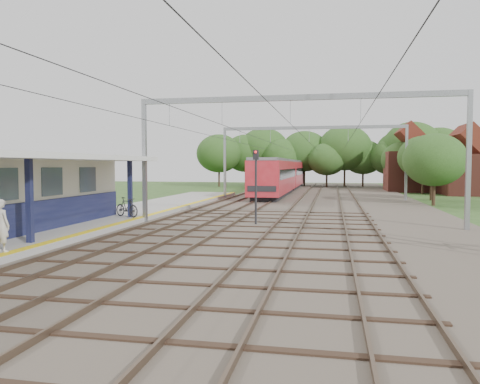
# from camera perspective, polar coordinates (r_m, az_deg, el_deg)

# --- Properties ---
(ground) EXTENTS (160.00, 160.00, 0.00)m
(ground) POSITION_cam_1_polar(r_m,az_deg,el_deg) (11.72, -17.40, -13.24)
(ground) COLOR #2D4C1E
(ground) RESTS_ON ground
(ballast_bed) EXTENTS (18.00, 90.00, 0.10)m
(ballast_bed) POSITION_cam_1_polar(r_m,az_deg,el_deg) (40.00, 9.15, -1.43)
(ballast_bed) COLOR #473D33
(ballast_bed) RESTS_ON ground
(platform) EXTENTS (5.00, 52.00, 0.35)m
(platform) POSITION_cam_1_polar(r_m,az_deg,el_deg) (27.31, -17.15, -3.44)
(platform) COLOR gray
(platform) RESTS_ON ground
(yellow_stripe) EXTENTS (0.45, 52.00, 0.01)m
(yellow_stripe) POSITION_cam_1_polar(r_m,az_deg,el_deg) (26.29, -12.83, -3.24)
(yellow_stripe) COLOR yellow
(yellow_stripe) RESTS_ON platform
(rail_tracks) EXTENTS (11.80, 88.00, 0.15)m
(rail_tracks) POSITION_cam_1_polar(r_m,az_deg,el_deg) (40.16, 5.59, -1.20)
(rail_tracks) COLOR brown
(rail_tracks) RESTS_ON ballast_bed
(catenary_system) EXTENTS (17.22, 88.00, 7.00)m
(catenary_system) POSITION_cam_1_polar(r_m,az_deg,el_deg) (35.25, 7.95, 6.84)
(catenary_system) COLOR gray
(catenary_system) RESTS_ON ground
(tree_band) EXTENTS (31.72, 30.88, 8.82)m
(tree_band) POSITION_cam_1_polar(r_m,az_deg,el_deg) (67.00, 9.91, 4.61)
(tree_band) COLOR #382619
(tree_band) RESTS_ON ground
(house_near) EXTENTS (7.00, 6.12, 7.89)m
(house_near) POSITION_cam_1_polar(r_m,az_deg,el_deg) (57.97, 26.85, 2.61)
(house_near) COLOR brown
(house_near) RESTS_ON ground
(house_far) EXTENTS (8.00, 6.12, 8.66)m
(house_far) POSITION_cam_1_polar(r_m,az_deg,el_deg) (62.74, 20.97, 3.00)
(house_far) COLOR brown
(house_far) RESTS_ON ground
(person) EXTENTS (0.75, 0.59, 1.81)m
(person) POSITION_cam_1_polar(r_m,az_deg,el_deg) (17.87, -27.06, -3.66)
(person) COLOR beige
(person) RESTS_ON platform
(bicycle) EXTENTS (1.91, 1.28, 1.12)m
(bicycle) POSITION_cam_1_polar(r_m,az_deg,el_deg) (27.50, -13.64, -1.80)
(bicycle) COLOR black
(bicycle) RESTS_ON platform
(train) EXTENTS (2.96, 36.81, 3.88)m
(train) POSITION_cam_1_polar(r_m,az_deg,el_deg) (58.05, 5.38, 2.14)
(train) COLOR black
(train) RESTS_ON ballast_bed
(signal_post) EXTENTS (0.31, 0.27, 4.12)m
(signal_post) POSITION_cam_1_polar(r_m,az_deg,el_deg) (25.30, 1.95, 1.56)
(signal_post) COLOR black
(signal_post) RESTS_ON ground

